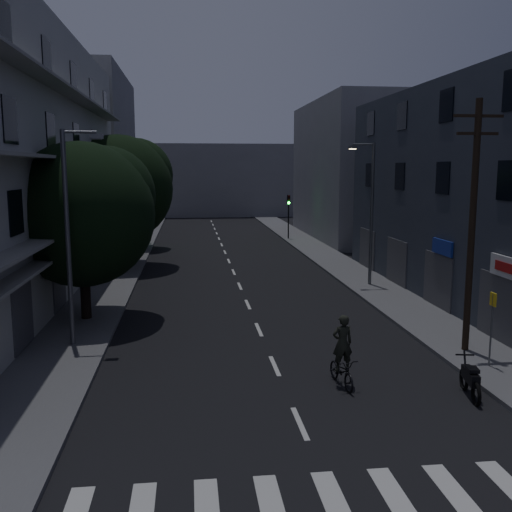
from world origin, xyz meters
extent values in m
plane|color=black|center=(0.00, 25.00, 0.00)|extent=(160.00, 160.00, 0.00)
cube|color=#565659|center=(-7.50, 25.00, 0.07)|extent=(3.00, 90.00, 0.15)
cube|color=#565659|center=(7.50, 25.00, 0.07)|extent=(3.00, 90.00, 0.15)
cube|color=beige|center=(0.00, -2.00, 0.01)|extent=(0.50, 3.00, 0.01)
cube|color=beige|center=(1.30, -2.00, 0.01)|extent=(0.50, 3.00, 0.01)
cube|color=beige|center=(2.60, -2.00, 0.01)|extent=(0.50, 3.00, 0.01)
cube|color=beige|center=(0.00, 2.00, 0.01)|extent=(0.15, 2.00, 0.01)
cube|color=beige|center=(0.00, 6.50, 0.01)|extent=(0.15, 2.00, 0.01)
cube|color=beige|center=(0.00, 11.00, 0.01)|extent=(0.15, 2.00, 0.01)
cube|color=beige|center=(0.00, 15.50, 0.01)|extent=(0.15, 2.00, 0.01)
cube|color=beige|center=(0.00, 20.00, 0.01)|extent=(0.15, 2.00, 0.01)
cube|color=beige|center=(0.00, 24.50, 0.01)|extent=(0.15, 2.00, 0.01)
cube|color=beige|center=(0.00, 29.00, 0.01)|extent=(0.15, 2.00, 0.01)
cube|color=beige|center=(0.00, 33.50, 0.01)|extent=(0.15, 2.00, 0.01)
cube|color=beige|center=(0.00, 38.00, 0.01)|extent=(0.15, 2.00, 0.01)
cube|color=beige|center=(0.00, 42.50, 0.01)|extent=(0.15, 2.00, 0.01)
cube|color=beige|center=(0.00, 47.00, 0.01)|extent=(0.15, 2.00, 0.01)
cube|color=beige|center=(0.00, 51.50, 0.01)|extent=(0.15, 2.00, 0.01)
cube|color=beige|center=(0.00, 56.00, 0.01)|extent=(0.15, 2.00, 0.01)
cube|color=beige|center=(0.00, 60.50, 0.01)|extent=(0.15, 2.00, 0.01)
cube|color=#A9A9A4|center=(-12.00, 18.00, 7.00)|extent=(6.00, 36.00, 14.00)
cube|color=black|center=(-8.98, 9.00, 2.00)|extent=(0.06, 1.60, 1.60)
cube|color=black|center=(-8.98, 15.00, 2.00)|extent=(0.06, 1.60, 1.60)
cube|color=black|center=(-8.98, 21.00, 2.00)|extent=(0.06, 1.60, 1.60)
cube|color=black|center=(-8.98, 27.00, 2.00)|extent=(0.06, 1.60, 1.60)
cube|color=black|center=(-8.98, 33.00, 2.00)|extent=(0.06, 1.60, 1.60)
cube|color=black|center=(-8.98, 9.00, 5.20)|extent=(0.06, 1.60, 1.60)
cube|color=black|center=(-8.98, 15.00, 5.20)|extent=(0.06, 1.60, 1.60)
cube|color=black|center=(-8.98, 21.00, 5.20)|extent=(0.06, 1.60, 1.60)
cube|color=black|center=(-8.98, 27.00, 5.20)|extent=(0.06, 1.60, 1.60)
cube|color=black|center=(-8.98, 33.00, 5.20)|extent=(0.06, 1.60, 1.60)
cube|color=black|center=(-8.98, 9.00, 8.40)|extent=(0.06, 1.60, 1.60)
cube|color=black|center=(-8.98, 15.00, 8.40)|extent=(0.06, 1.60, 1.60)
cube|color=black|center=(-8.98, 21.00, 8.40)|extent=(0.06, 1.60, 1.60)
cube|color=black|center=(-8.98, 27.00, 8.40)|extent=(0.06, 1.60, 1.60)
cube|color=black|center=(-8.98, 33.00, 8.40)|extent=(0.06, 1.60, 1.60)
cube|color=black|center=(-8.98, 9.00, 11.60)|extent=(0.06, 1.60, 1.60)
cube|color=black|center=(-8.98, 15.00, 11.60)|extent=(0.06, 1.60, 1.60)
cube|color=black|center=(-8.98, 21.00, 11.60)|extent=(0.06, 1.60, 1.60)
cube|color=black|center=(-8.98, 27.00, 11.60)|extent=(0.06, 1.60, 1.60)
cube|color=black|center=(-8.98, 33.00, 11.60)|extent=(0.06, 1.60, 1.60)
cube|color=gray|center=(-8.50, 18.00, 4.00)|extent=(1.00, 32.40, 0.12)
cube|color=gray|center=(-8.50, 18.00, 7.20)|extent=(1.00, 32.40, 0.12)
cube|color=gray|center=(-8.50, 18.00, 10.40)|extent=(1.00, 32.40, 0.12)
cube|color=gray|center=(-8.60, 18.00, 3.10)|extent=(0.80, 32.40, 0.12)
cube|color=#424247|center=(-8.97, 9.00, 1.40)|extent=(0.06, 2.40, 2.40)
cube|color=#424247|center=(-8.97, 15.00, 1.40)|extent=(0.06, 2.40, 2.40)
cube|color=#424247|center=(-8.97, 21.00, 1.40)|extent=(0.06, 2.40, 2.40)
cube|color=#424247|center=(-8.97, 27.00, 1.40)|extent=(0.06, 2.40, 2.40)
cube|color=#424247|center=(-8.97, 33.00, 1.40)|extent=(0.06, 2.40, 2.40)
cube|color=#2D323D|center=(12.00, 14.00, 5.50)|extent=(6.00, 28.00, 11.00)
cube|color=black|center=(8.98, 8.00, 6.30)|extent=(0.06, 1.40, 1.50)
cube|color=black|center=(8.98, 13.50, 6.30)|extent=(0.06, 1.40, 1.50)
cube|color=black|center=(8.98, 19.00, 6.30)|extent=(0.06, 1.40, 1.50)
cube|color=black|center=(8.98, 24.50, 6.30)|extent=(0.06, 1.40, 1.50)
cube|color=black|center=(8.98, 13.50, 9.60)|extent=(0.06, 1.40, 1.50)
cube|color=black|center=(8.98, 19.00, 9.60)|extent=(0.06, 1.40, 1.50)
cube|color=black|center=(8.98, 24.50, 9.60)|extent=(0.06, 1.40, 1.50)
cube|color=#424247|center=(8.97, 8.00, 1.40)|extent=(0.06, 3.00, 2.60)
cube|color=#424247|center=(8.97, 13.50, 1.40)|extent=(0.06, 3.00, 2.60)
cube|color=#424247|center=(8.97, 19.00, 1.40)|extent=(0.06, 3.00, 2.60)
cube|color=#424247|center=(8.97, 24.50, 1.40)|extent=(0.06, 3.00, 2.60)
cube|color=silver|center=(8.90, 7.50, 3.10)|extent=(0.12, 2.20, 0.80)
cube|color=#B21414|center=(8.82, 7.50, 3.10)|extent=(0.02, 1.40, 0.36)
cube|color=navy|center=(8.90, 13.00, 3.10)|extent=(0.12, 2.00, 0.70)
cube|color=slate|center=(-12.00, 48.00, 8.00)|extent=(6.00, 20.00, 16.00)
cube|color=slate|center=(12.00, 42.00, 6.50)|extent=(6.00, 20.00, 13.00)
cube|color=slate|center=(0.00, 70.00, 5.00)|extent=(24.00, 8.00, 10.00)
cylinder|color=black|center=(-7.46, 13.23, 2.25)|extent=(0.44, 0.44, 4.20)
sphere|color=black|center=(-7.46, 13.23, 4.77)|extent=(6.30, 6.30, 6.30)
sphere|color=black|center=(-6.52, 14.02, 5.55)|extent=(4.41, 4.41, 4.41)
sphere|color=black|center=(-8.25, 12.60, 5.24)|extent=(4.09, 4.09, 4.09)
cylinder|color=black|center=(-7.47, 26.99, 2.53)|extent=(0.44, 0.44, 4.76)
sphere|color=black|center=(-7.47, 26.99, 5.38)|extent=(7.16, 7.16, 7.16)
sphere|color=black|center=(-6.39, 27.88, 6.28)|extent=(5.01, 5.01, 5.01)
sphere|color=black|center=(-8.36, 26.27, 5.92)|extent=(4.66, 4.66, 4.66)
cylinder|color=black|center=(-7.25, 36.03, 1.90)|extent=(0.44, 0.44, 3.50)
sphere|color=black|center=(-7.25, 36.03, 4.00)|extent=(5.23, 5.23, 5.23)
sphere|color=black|center=(-6.47, 36.68, 4.65)|extent=(3.66, 3.66, 3.66)
sphere|color=black|center=(-7.90, 35.50, 4.39)|extent=(3.40, 3.40, 3.40)
cylinder|color=black|center=(6.45, 40.58, 1.75)|extent=(0.12, 0.12, 3.20)
cube|color=black|center=(6.45, 40.58, 3.80)|extent=(0.28, 0.22, 0.90)
sphere|color=black|center=(6.45, 40.43, 4.13)|extent=(0.22, 0.22, 0.22)
sphere|color=#3F330C|center=(6.45, 40.43, 3.83)|extent=(0.22, 0.22, 0.22)
sphere|color=#0CFF26|center=(6.45, 40.43, 3.53)|extent=(0.22, 0.22, 0.22)
cylinder|color=black|center=(-6.52, 39.29, 1.75)|extent=(0.12, 0.12, 3.20)
cube|color=black|center=(-6.52, 39.29, 3.80)|extent=(0.28, 0.22, 0.90)
sphere|color=black|center=(-6.52, 39.14, 4.13)|extent=(0.22, 0.22, 0.22)
sphere|color=#3F330C|center=(-6.52, 39.14, 3.83)|extent=(0.22, 0.22, 0.22)
sphere|color=#0CFF26|center=(-6.52, 39.14, 3.53)|extent=(0.22, 0.22, 0.22)
cylinder|color=slate|center=(-7.32, 9.41, 4.15)|extent=(0.18, 0.18, 8.00)
cylinder|color=slate|center=(-6.72, 9.41, 8.05)|extent=(1.20, 0.10, 0.10)
cube|color=slate|center=(-6.12, 9.41, 7.90)|extent=(0.45, 0.25, 0.18)
cube|color=#4C4C4C|center=(-6.12, 9.41, 7.80)|extent=(0.35, 0.18, 0.04)
cylinder|color=#525559|center=(7.42, 19.02, 4.15)|extent=(0.18, 0.18, 8.00)
cylinder|color=#525559|center=(6.82, 19.02, 8.05)|extent=(1.20, 0.10, 0.10)
cube|color=#525559|center=(6.22, 19.02, 7.90)|extent=(0.45, 0.25, 0.18)
cube|color=#FFD88C|center=(6.22, 19.02, 7.80)|extent=(0.35, 0.18, 0.04)
cylinder|color=#595C60|center=(-7.43, 29.01, 4.15)|extent=(0.18, 0.18, 8.00)
cylinder|color=#595C60|center=(-6.83, 29.01, 8.05)|extent=(1.20, 0.10, 0.10)
cube|color=#595C60|center=(-6.23, 29.01, 7.90)|extent=(0.45, 0.25, 0.18)
cube|color=#4C4C4C|center=(-6.23, 29.01, 7.80)|extent=(0.35, 0.18, 0.04)
cylinder|color=black|center=(7.17, 7.02, 4.65)|extent=(0.24, 0.24, 9.00)
cube|color=black|center=(7.17, 7.02, 8.55)|extent=(1.80, 0.10, 0.10)
cube|color=black|center=(7.17, 7.02, 7.95)|extent=(1.50, 0.10, 0.10)
cylinder|color=#595B60|center=(7.14, 5.25, 1.40)|extent=(0.06, 0.06, 2.50)
cube|color=yellow|center=(7.14, 5.25, 2.45)|extent=(0.05, 0.35, 0.45)
torus|color=black|center=(5.29, 2.61, 0.31)|extent=(0.24, 0.73, 0.72)
torus|color=black|center=(5.52, 3.81, 0.31)|extent=(0.24, 0.73, 0.72)
cube|color=black|center=(5.41, 3.21, 0.63)|extent=(0.46, 1.15, 0.36)
cube|color=black|center=(5.38, 3.06, 0.90)|extent=(0.39, 0.51, 0.10)
cylinder|color=black|center=(5.51, 3.76, 0.76)|extent=(0.14, 0.45, 0.86)
cube|color=black|center=(5.53, 3.86, 1.07)|extent=(0.56, 0.15, 0.04)
imported|color=black|center=(1.82, 4.49, 0.47)|extent=(0.86, 1.87, 0.95)
imported|color=black|center=(1.82, 4.49, 1.38)|extent=(0.71, 0.52, 1.81)
camera|label=1|loc=(-2.86, -12.15, 6.78)|focal=40.00mm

